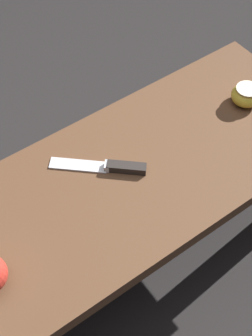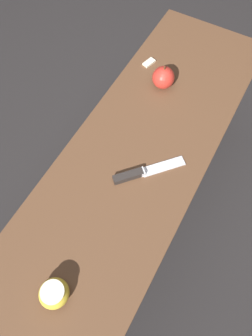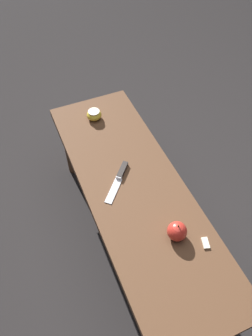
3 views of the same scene
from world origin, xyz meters
TOP-DOWN VIEW (x-y plane):
  - ground_plane at (0.00, 0.00)m, footprint 8.00×8.00m
  - wooden_bench at (0.00, 0.00)m, footprint 1.29×0.42m
  - knife at (0.09, 0.04)m, footprint 0.19×0.17m
  - apple_whole at (-0.26, -0.05)m, footprint 0.08×0.08m
  - apple_cut at (0.49, 0.01)m, footprint 0.08×0.08m
  - apple_slice_near_knife at (-0.33, -0.14)m, footprint 0.05×0.04m

SIDE VIEW (x-z plane):
  - ground_plane at x=0.00m, z-range 0.00..0.00m
  - wooden_bench at x=0.00m, z-range 0.15..0.61m
  - apple_slice_near_knife at x=-0.33m, z-range 0.46..0.47m
  - knife at x=0.09m, z-range 0.46..0.48m
  - apple_cut at x=0.49m, z-range 0.46..0.51m
  - apple_whole at x=-0.26m, z-range 0.46..0.55m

